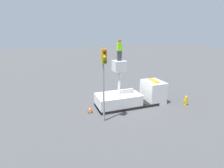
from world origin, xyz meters
The scene contains 6 objects.
ground_plane centered at (0.00, 0.00, 0.00)m, with size 120.00×120.00×0.00m, color #4C4C4F.
bucket_truck centered at (0.55, 0.00, 0.83)m, with size 6.51×2.31×4.25m.
worker centered at (-0.79, 0.00, 5.12)m, with size 0.40×0.26×1.75m.
traffic_light_pole centered at (-2.87, -2.17, 3.99)m, with size 0.34×0.57×5.66m.
fire_hydrant centered at (5.17, -1.90, 0.46)m, with size 0.51×0.27×0.94m.
traffic_cone_rear centered at (-3.53, -0.26, 0.29)m, with size 0.39×0.39×0.62m.
Camera 1 is at (-6.48, -13.61, 6.74)m, focal length 28.00 mm.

